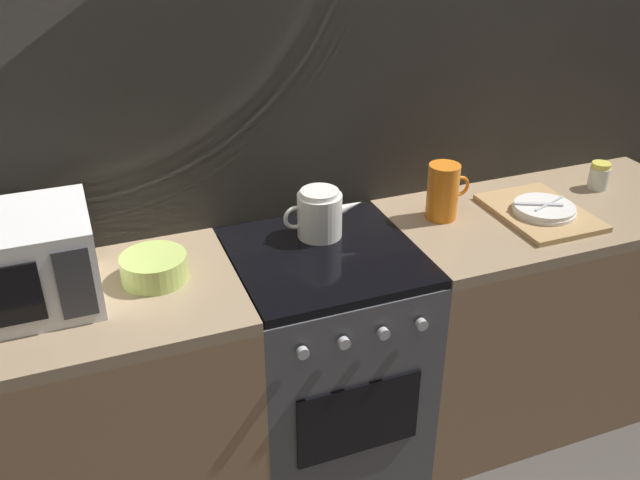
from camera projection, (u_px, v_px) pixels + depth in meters
The scene contains 11 objects.
ground_plane at pixel (324, 454), 2.68m from camera, with size 8.00×8.00×0.00m, color #47423D.
back_wall at pixel (290, 132), 2.36m from camera, with size 3.60×0.05×2.40m.
counter_left at pixel (58, 428), 2.18m from camera, with size 1.20×0.60×0.90m.
stove_unit at pixel (324, 363), 2.46m from camera, with size 0.60×0.63×0.90m.
counter_right at pixel (536, 310), 2.75m from camera, with size 1.20×0.60×0.90m.
microwave at pixel (9, 265), 1.92m from camera, with size 0.46×0.35×0.27m.
kettle at pixel (320, 214), 2.31m from camera, with size 0.28×0.15×0.17m.
mixing_bowl at pixel (154, 268), 2.09m from camera, with size 0.20×0.20×0.08m, color #B7D166.
pitcher at pixel (443, 192), 2.42m from camera, with size 0.16×0.11×0.20m.
dish_pile at pixel (541, 211), 2.47m from camera, with size 0.30×0.40×0.06m.
spice_jar at pixel (599, 176), 2.66m from camera, with size 0.08×0.08×0.10m.
Camera 1 is at (-0.72, -1.81, 2.02)m, focal length 39.04 mm.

